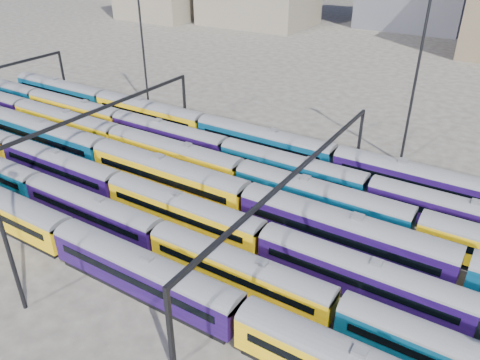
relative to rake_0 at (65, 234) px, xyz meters
The scene contains 12 objects.
ground 17.00m from the rake_0, 63.29° to the left, with size 500.00×500.00×0.00m, color #3E3A34.
rake_0 is the anchor object (origin of this frame).
rake_1 9.09m from the rake_0, 33.39° to the left, with size 112.53×2.75×4.61m.
rake_2 10.47m from the rake_0, 107.27° to the left, with size 118.37×2.89×4.86m.
rake_3 15.01m from the rake_0, 87.98° to the left, with size 111.86×3.27×5.53m.
rake_4 21.48m from the rake_0, 68.59° to the left, with size 125.88×3.07×5.17m.
rake_5 26.17m from the rake_0, 107.17° to the left, with size 99.43×2.91×4.90m.
rake_6 30.50m from the rake_0, 79.62° to the left, with size 105.91×3.10×5.23m.
gantry_1 19.93m from the rake_0, 129.70° to the left, with size 0.35×40.35×8.03m.
gantry_2 23.46m from the rake_0, 40.53° to the left, with size 0.35×40.35×8.03m.
mast_1 44.74m from the rake_0, 121.25° to the left, with size 1.40×0.50×25.60m.
mast_3 46.45m from the rake_0, 59.97° to the left, with size 1.40×0.50×25.60m.
Camera 1 is at (27.06, -37.79, 29.54)m, focal length 35.00 mm.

